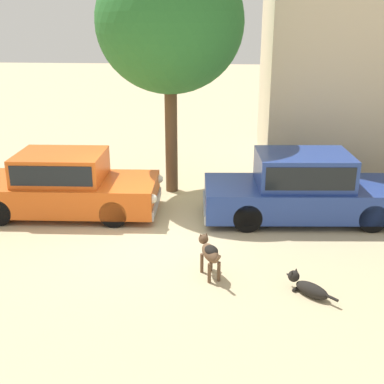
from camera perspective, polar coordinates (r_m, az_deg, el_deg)
name	(u,v)px	position (r m, az deg, el deg)	size (l,w,h in m)	color
ground_plane	(147,234)	(10.37, -5.26, -4.92)	(80.00, 80.00, 0.00)	tan
parked_sedan_nearest	(64,184)	(11.59, -14.63, 0.94)	(4.40, 1.93, 1.43)	#D15619
parked_sedan_second	(303,187)	(11.18, 12.76, 0.58)	(4.63, 2.05, 1.50)	navy
stray_dog_spotted	(308,287)	(8.38, 13.26, -10.66)	(0.79, 0.73, 0.35)	black
stray_dog_tan	(210,252)	(8.56, 2.06, -6.98)	(0.46, 0.90, 0.68)	brown
acacia_tree_left	(170,23)	(12.19, -2.61, 18.97)	(3.51, 3.16, 5.84)	brown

